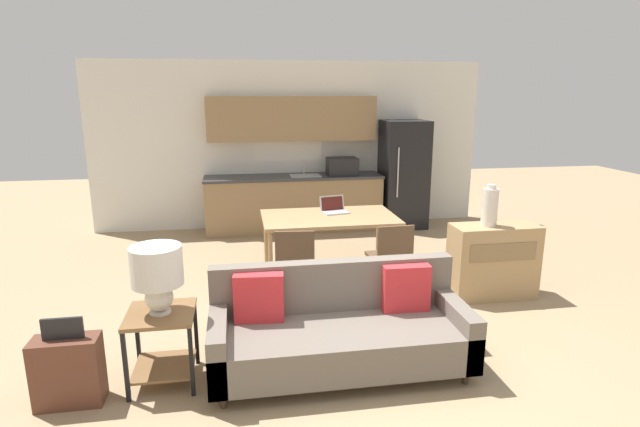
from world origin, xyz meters
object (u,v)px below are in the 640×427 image
Objects in this scene: side_table at (162,335)px; table_lamp at (157,272)px; suitcase at (68,371)px; dining_chair_near_right at (391,255)px; laptop at (334,208)px; credenza at (493,261)px; vase at (490,207)px; refrigerator at (403,174)px; couch at (339,329)px; dining_chair_near_left at (295,261)px; dining_table at (329,220)px.

table_lamp is (0.00, -0.01, 0.52)m from side_table.
dining_chair_near_right is at bearing 27.20° from suitcase.
dining_chair_near_right is (2.23, 1.30, -0.43)m from table_lamp.
dining_chair_near_right is at bearing -79.65° from laptop.
credenza is 2.09× the size of vase.
refrigerator is 3.93× the size of vase.
side_table is (-1.39, 0.01, 0.07)m from couch.
side_table is 1.73m from dining_chair_near_left.
side_table is 2.58m from dining_chair_near_right.
vase is 0.66× the size of suitcase.
dining_chair_near_left is (-0.53, -0.88, -0.19)m from dining_table.
dining_chair_near_left reaches higher than credenza.
refrigerator reaches higher than credenza.
credenza is 0.62m from vase.
laptop is (1.80, 2.35, -0.13)m from table_lamp.
credenza is 1.99m from laptop.
suitcase is (-2.44, -2.52, -0.52)m from laptop.
credenza is at bearing 19.05° from table_lamp.
side_table is 0.87× the size of suitcase.
suitcase is at bearing -161.55° from credenza.
vase is at bearing 168.96° from dining_chair_near_right.
refrigerator is 3.65m from dining_chair_near_left.
dining_table is 2.21m from couch.
dining_chair_near_right reaches higher than side_table.
dining_chair_near_right reaches higher than suitcase.
laptop reaches higher than credenza.
dining_chair_near_left is at bearing 38.61° from suitcase.
dining_table is at bearing 81.56° from couch.
refrigerator is at bearing 51.33° from dining_table.
couch is at bearing -111.89° from laptop.
couch is at bearing -148.44° from vase.
dining_table is 0.79× the size of couch.
refrigerator is 3.05m from vase.
dining_table is at bearing -128.67° from refrigerator.
credenza is 1.10× the size of dining_chair_near_left.
refrigerator is 2.07× the size of dining_chair_near_left.
dining_table is 1.91× the size of dining_chair_near_right.
dining_chair_near_left is at bearing -132.10° from laptop.
dining_chair_near_left reaches higher than suitcase.
suitcase is (-2.87, -1.47, -0.22)m from dining_chair_near_right.
couch is 2.03m from suitcase.
vase is (-0.08, -3.05, 0.14)m from refrigerator.
dining_chair_near_left is at bearing 47.35° from table_lamp.
refrigerator reaches higher than laptop.
dining_chair_near_left is (-0.21, 1.28, 0.16)m from couch.
refrigerator is 2.41m from laptop.
dining_table is 4.45× the size of laptop.
couch is (-0.32, -2.16, -0.35)m from dining_table.
couch is 1.56m from dining_chair_near_right.
couch is 3.52× the size of side_table.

